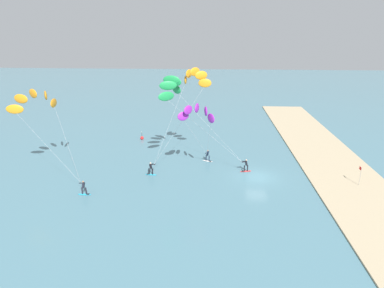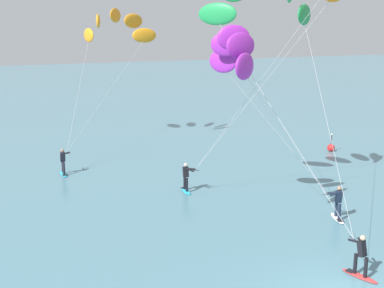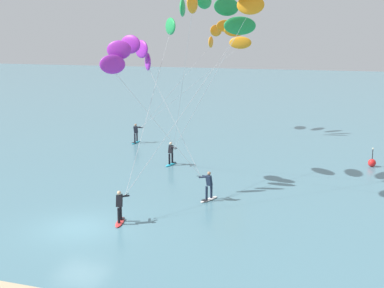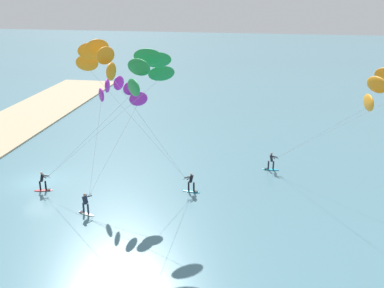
% 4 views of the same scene
% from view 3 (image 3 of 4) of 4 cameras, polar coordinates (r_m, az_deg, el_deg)
% --- Properties ---
extents(ground_plane, '(240.00, 240.00, 0.00)m').
position_cam_3_polar(ground_plane, '(26.46, -12.20, -8.97)').
color(ground_plane, slate).
extents(kitesurfer_nearshore, '(6.48, 11.64, 11.94)m').
position_cam_3_polar(kitesurfer_nearshore, '(33.19, 1.07, 13.53)').
color(kitesurfer_nearshore, red).
rests_on(kitesurfer_nearshore, ground).
extents(kitesurfer_mid_water, '(6.84, 4.51, 9.28)m').
position_cam_3_polar(kitesurfer_mid_water, '(31.51, -6.34, 9.10)').
color(kitesurfer_mid_water, white).
rests_on(kitesurfer_mid_water, ground).
extents(kitesurfer_far_out, '(7.57, 8.11, 12.73)m').
position_cam_3_polar(kitesurfer_far_out, '(30.59, 3.02, 15.22)').
color(kitesurfer_far_out, '#23ADD1').
rests_on(kitesurfer_far_out, ground).
extents(kitesurfer_downwind, '(8.99, 10.67, 10.62)m').
position_cam_3_polar(kitesurfer_downwind, '(49.70, 3.32, 11.53)').
color(kitesurfer_downwind, '#23ADD1').
rests_on(kitesurfer_downwind, ground).
extents(marker_buoy, '(0.56, 0.56, 1.38)m').
position_cam_3_polar(marker_buoy, '(39.51, 19.08, -1.93)').
color(marker_buoy, red).
rests_on(marker_buoy, ground).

